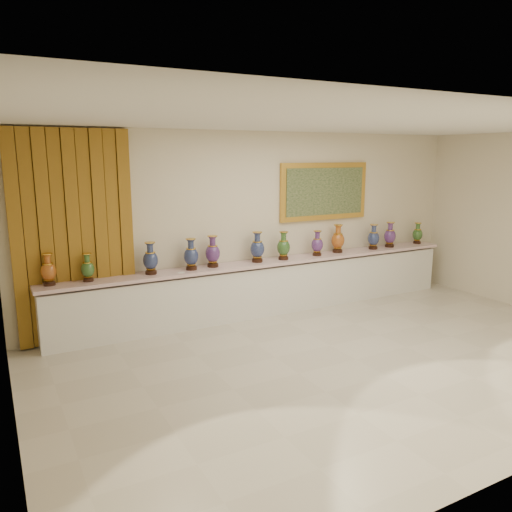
{
  "coord_description": "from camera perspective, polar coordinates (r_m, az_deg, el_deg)",
  "views": [
    {
      "loc": [
        -4.06,
        -4.74,
        2.62
      ],
      "look_at": [
        -0.57,
        1.7,
        1.13
      ],
      "focal_mm": 35.0,
      "sensor_mm": 36.0,
      "label": 1
    }
  ],
  "objects": [
    {
      "name": "vase_3",
      "position": [
        7.63,
        -7.43,
        0.03
      ],
      "size": [
        0.24,
        0.24,
        0.48
      ],
      "rotation": [
        0.0,
        0.0,
        -0.06
      ],
      "color": "black",
      "rests_on": "counter"
    },
    {
      "name": "vase_6",
      "position": [
        8.32,
        3.16,
        1.03
      ],
      "size": [
        0.29,
        0.29,
        0.47
      ],
      "rotation": [
        0.0,
        0.0,
        -0.42
      ],
      "color": "black",
      "rests_on": "counter"
    },
    {
      "name": "label_card",
      "position": [
        7.5,
        -8.56,
        -1.89
      ],
      "size": [
        0.1,
        0.06,
        0.0
      ],
      "primitive_type": "cube",
      "color": "white",
      "rests_on": "counter"
    },
    {
      "name": "room",
      "position": [
        7.46,
        -14.95,
        3.07
      ],
      "size": [
        8.0,
        8.0,
        8.0
      ],
      "color": "beige",
      "rests_on": "ground"
    },
    {
      "name": "vase_2",
      "position": [
        7.45,
        -11.96,
        -0.43
      ],
      "size": [
        0.28,
        0.28,
        0.48
      ],
      "rotation": [
        0.0,
        0.0,
        -0.35
      ],
      "color": "black",
      "rests_on": "counter"
    },
    {
      "name": "counter",
      "position": [
        8.39,
        1.55,
        -3.6
      ],
      "size": [
        7.28,
        0.48,
        0.9
      ],
      "color": "white",
      "rests_on": "ground"
    },
    {
      "name": "vase_7",
      "position": [
        8.71,
        7.01,
        1.32
      ],
      "size": [
        0.26,
        0.26,
        0.44
      ],
      "rotation": [
        0.0,
        0.0,
        -0.38
      ],
      "color": "black",
      "rests_on": "counter"
    },
    {
      "name": "vase_11",
      "position": [
        10.33,
        17.97,
        2.39
      ],
      "size": [
        0.2,
        0.2,
        0.41
      ],
      "rotation": [
        0.0,
        0.0,
        -0.04
      ],
      "color": "black",
      "rests_on": "counter"
    },
    {
      "name": "vase_0",
      "position": [
        7.23,
        -22.64,
        -1.59
      ],
      "size": [
        0.25,
        0.25,
        0.44
      ],
      "rotation": [
        0.0,
        0.0,
        0.31
      ],
      "color": "black",
      "rests_on": "counter"
    },
    {
      "name": "ground",
      "position": [
        6.77,
        11.37,
        -11.52
      ],
      "size": [
        8.0,
        8.0,
        0.0
      ],
      "primitive_type": "plane",
      "color": "beige",
      "rests_on": "ground"
    },
    {
      "name": "vase_4",
      "position": [
        7.79,
        -4.97,
        0.36
      ],
      "size": [
        0.3,
        0.3,
        0.5
      ],
      "rotation": [
        0.0,
        0.0,
        -0.41
      ],
      "color": "black",
      "rests_on": "counter"
    },
    {
      "name": "vase_5",
      "position": [
        8.12,
        0.15,
        0.87
      ],
      "size": [
        0.27,
        0.27,
        0.5
      ],
      "rotation": [
        0.0,
        0.0,
        -0.18
      ],
      "color": "black",
      "rests_on": "counter"
    },
    {
      "name": "vase_1",
      "position": [
        7.27,
        -18.68,
        -1.4
      ],
      "size": [
        0.23,
        0.23,
        0.39
      ],
      "rotation": [
        0.0,
        0.0,
        0.31
      ],
      "color": "black",
      "rests_on": "counter"
    },
    {
      "name": "vase_10",
      "position": [
        9.79,
        15.06,
        2.24
      ],
      "size": [
        0.26,
        0.26,
        0.48
      ],
      "rotation": [
        0.0,
        0.0,
        -0.18
      ],
      "color": "black",
      "rests_on": "counter"
    },
    {
      "name": "vase_9",
      "position": [
        9.5,
        13.28,
        2.01
      ],
      "size": [
        0.24,
        0.24,
        0.46
      ],
      "rotation": [
        0.0,
        0.0,
        -0.12
      ],
      "color": "black",
      "rests_on": "counter"
    },
    {
      "name": "vase_8",
      "position": [
        9.04,
        9.34,
        1.82
      ],
      "size": [
        0.27,
        0.27,
        0.5
      ],
      "rotation": [
        0.0,
        0.0,
        0.16
      ],
      "color": "black",
      "rests_on": "counter"
    }
  ]
}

